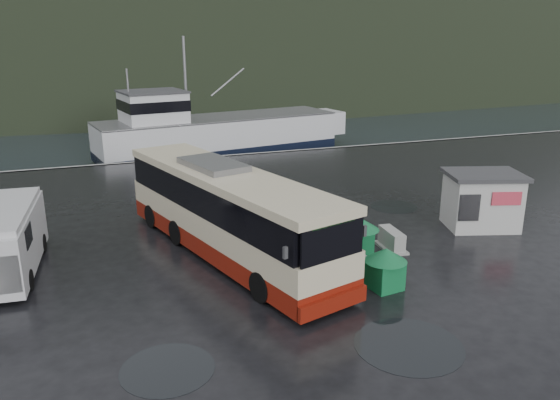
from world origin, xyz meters
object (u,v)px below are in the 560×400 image
object	(u,v)px
ticket_kiosk	(479,227)
white_van	(11,272)
jersey_barrier_a	(391,249)
waste_bin_left	(384,288)
dome_tent	(295,277)
jersey_barrier_b	(364,277)
fishing_trawler	(219,138)
coach_bus	(229,253)
waste_bin_right	(358,255)

from	to	relation	value
ticket_kiosk	white_van	bearing A→B (deg)	-167.74
ticket_kiosk	jersey_barrier_a	xyz separation A→B (m)	(-5.19, -0.99, 0.00)
waste_bin_left	dome_tent	size ratio (longest dim) A/B	0.53
jersey_barrier_b	fishing_trawler	size ratio (longest dim) A/B	0.06
dome_tent	coach_bus	bearing A→B (deg)	119.35
waste_bin_left	fishing_trawler	size ratio (longest dim) A/B	0.06
dome_tent	jersey_barrier_a	bearing A→B (deg)	14.94
fishing_trawler	white_van	bearing A→B (deg)	-129.62
dome_tent	jersey_barrier_a	world-z (taller)	dome_tent
waste_bin_left	waste_bin_right	size ratio (longest dim) A/B	0.92
dome_tent	fishing_trawler	bearing A→B (deg)	82.05
ticket_kiosk	dome_tent	bearing A→B (deg)	-150.00
ticket_kiosk	jersey_barrier_b	bearing A→B (deg)	-140.66
jersey_barrier_a	jersey_barrier_b	world-z (taller)	jersey_barrier_a
waste_bin_right	jersey_barrier_b	bearing A→B (deg)	-110.40
white_van	fishing_trawler	size ratio (longest dim) A/B	0.25
waste_bin_right	jersey_barrier_b	size ratio (longest dim) A/B	1.10
waste_bin_left	ticket_kiosk	distance (m)	8.37
waste_bin_left	jersey_barrier_a	world-z (taller)	waste_bin_left
white_van	fishing_trawler	xyz separation A→B (m)	(13.75, 24.25, 0.00)
jersey_barrier_b	coach_bus	bearing A→B (deg)	136.87
jersey_barrier_a	fishing_trawler	xyz separation A→B (m)	(-0.78, 26.95, 0.00)
white_van	jersey_barrier_b	distance (m)	13.11
waste_bin_right	dome_tent	distance (m)	3.29
coach_bus	waste_bin_left	world-z (taller)	coach_bus
waste_bin_left	jersey_barrier_b	distance (m)	1.05
coach_bus	waste_bin_left	bearing A→B (deg)	-64.55
coach_bus	fishing_trawler	world-z (taller)	fishing_trawler
waste_bin_left	fishing_trawler	xyz separation A→B (m)	(1.33, 30.05, 0.00)
waste_bin_right	jersey_barrier_a	distance (m)	1.63
fishing_trawler	jersey_barrier_a	bearing A→B (deg)	-98.40
waste_bin_right	dome_tent	xyz separation A→B (m)	(-3.10, -1.09, 0.00)
white_van	fishing_trawler	world-z (taller)	fishing_trawler
white_van	jersey_barrier_a	xyz separation A→B (m)	(14.53, -2.70, 0.00)
jersey_barrier_b	fishing_trawler	distance (m)	29.06
waste_bin_left	waste_bin_right	xyz separation A→B (m)	(0.49, 2.93, 0.00)
white_van	fishing_trawler	bearing A→B (deg)	64.37
ticket_kiosk	jersey_barrier_b	distance (m)	8.12
jersey_barrier_a	jersey_barrier_b	size ratio (longest dim) A/B	1.12
waste_bin_right	dome_tent	size ratio (longest dim) A/B	0.57
ticket_kiosk	fishing_trawler	distance (m)	26.64
white_van	jersey_barrier_a	distance (m)	14.78
waste_bin_right	waste_bin_left	bearing A→B (deg)	-99.58
fishing_trawler	coach_bus	bearing A→B (deg)	-112.70
waste_bin_right	ticket_kiosk	world-z (taller)	ticket_kiosk
ticket_kiosk	fishing_trawler	world-z (taller)	fishing_trawler
ticket_kiosk	fishing_trawler	size ratio (longest dim) A/B	0.14
coach_bus	ticket_kiosk	world-z (taller)	coach_bus
dome_tent	ticket_kiosk	bearing A→B (deg)	12.77
jersey_barrier_a	coach_bus	bearing A→B (deg)	164.55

